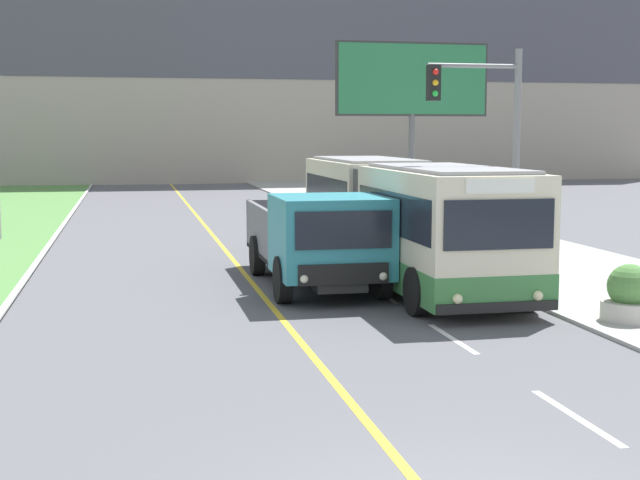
# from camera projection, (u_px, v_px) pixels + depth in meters

# --- Properties ---
(apartment_block_background) EXTENTS (80.00, 8.04, 21.82)m
(apartment_block_background) POSITION_uv_depth(u_px,v_px,m) (166.00, 37.00, 67.28)
(apartment_block_background) COLOR #A89E8E
(apartment_block_background) RESTS_ON ground_plane
(city_bus) EXTENTS (2.70, 12.77, 2.98)m
(city_bus) POSITION_uv_depth(u_px,v_px,m) (401.00, 218.00, 23.16)
(city_bus) COLOR beige
(city_bus) RESTS_ON ground_plane
(dump_truck) EXTENTS (2.54, 6.98, 2.32)m
(dump_truck) POSITION_uv_depth(u_px,v_px,m) (321.00, 241.00, 20.85)
(dump_truck) COLOR black
(dump_truck) RESTS_ON ground_plane
(traffic_light_mast) EXTENTS (2.28, 0.32, 5.64)m
(traffic_light_mast) POSITION_uv_depth(u_px,v_px,m) (490.00, 138.00, 20.61)
(traffic_light_mast) COLOR slate
(traffic_light_mast) RESTS_ON ground_plane
(billboard_large) EXTENTS (6.07, 0.24, 7.19)m
(billboard_large) POSITION_uv_depth(u_px,v_px,m) (412.00, 85.00, 34.37)
(billboard_large) COLOR #59595B
(billboard_large) RESTS_ON ground_plane
(planter_round_near) EXTENTS (1.09, 1.09, 1.12)m
(planter_round_near) POSITION_uv_depth(u_px,v_px,m) (629.00, 296.00, 17.28)
(planter_round_near) COLOR #B7B2A8
(planter_round_near) RESTS_ON sidewalk_right
(planter_round_second) EXTENTS (1.03, 1.03, 1.13)m
(planter_round_second) POSITION_uv_depth(u_px,v_px,m) (527.00, 263.00, 21.63)
(planter_round_second) COLOR #B7B2A8
(planter_round_second) RESTS_ON sidewalk_right
(planter_round_third) EXTENTS (0.98, 0.98, 1.09)m
(planter_round_third) POSITION_uv_depth(u_px,v_px,m) (457.00, 242.00, 25.96)
(planter_round_third) COLOR #B7B2A8
(planter_round_third) RESTS_ON sidewalk_right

